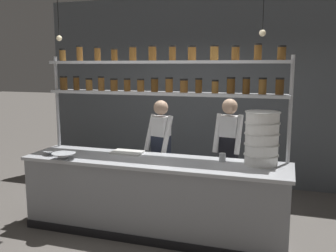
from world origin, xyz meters
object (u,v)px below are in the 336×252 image
object	(u,v)px
container_stack	(262,138)
prep_bowl_center_front	(52,153)
spice_shelf_unit	(164,80)
chef_left	(161,149)
chef_center	(229,150)
prep_bowl_near_left	(64,156)
cutting_board	(127,152)
serving_cup_front	(222,157)

from	to	relation	value
container_stack	prep_bowl_center_front	size ratio (longest dim) A/B	3.11
spice_shelf_unit	container_stack	size ratio (longest dim) A/B	5.07
chef_left	container_stack	world-z (taller)	chef_left
chef_center	prep_bowl_near_left	xyz separation A→B (m)	(-1.83, -1.07, 0.03)
spice_shelf_unit	chef_center	xyz separation A→B (m)	(0.77, 0.43, -0.93)
cutting_board	container_stack	bearing A→B (deg)	-1.59
chef_center	cutting_board	distance (m)	1.34
spice_shelf_unit	prep_bowl_center_front	bearing A→B (deg)	-160.27
chef_center	prep_bowl_near_left	distance (m)	2.12
chef_center	serving_cup_front	xyz separation A→B (m)	(0.02, -0.58, 0.04)
container_stack	cutting_board	size ratio (longest dim) A/B	1.54
prep_bowl_center_front	container_stack	bearing A→B (deg)	7.15
cutting_board	serving_cup_front	size ratio (longest dim) A/B	4.01
serving_cup_front	chef_left	bearing A→B (deg)	152.86
cutting_board	chef_center	bearing A→B (deg)	23.82
chef_center	prep_bowl_center_front	world-z (taller)	chef_center
prep_bowl_near_left	serving_cup_front	size ratio (longest dim) A/B	2.89
spice_shelf_unit	chef_center	size ratio (longest dim) A/B	1.93
chef_center	chef_left	bearing A→B (deg)	-167.28
cutting_board	prep_bowl_center_front	distance (m)	0.96
spice_shelf_unit	container_stack	distance (m)	1.39
chef_center	prep_bowl_near_left	bearing A→B (deg)	-143.07
chef_left	serving_cup_front	size ratio (longest dim) A/B	15.81
chef_left	prep_bowl_center_front	distance (m)	1.44
prep_bowl_near_left	serving_cup_front	distance (m)	1.91
cutting_board	prep_bowl_near_left	size ratio (longest dim) A/B	1.39
chef_left	prep_bowl_near_left	distance (m)	1.33
container_stack	spice_shelf_unit	bearing A→B (deg)	172.56
container_stack	serving_cup_front	size ratio (longest dim) A/B	6.17
container_stack	serving_cup_front	world-z (taller)	container_stack
cutting_board	prep_bowl_near_left	world-z (taller)	prep_bowl_near_left
prep_bowl_center_front	serving_cup_front	size ratio (longest dim) A/B	1.98
spice_shelf_unit	cutting_board	size ratio (longest dim) A/B	7.80
container_stack	prep_bowl_near_left	world-z (taller)	container_stack
prep_bowl_center_front	chef_center	bearing A→B (deg)	23.32
spice_shelf_unit	chef_left	world-z (taller)	spice_shelf_unit
spice_shelf_unit	chef_center	world-z (taller)	spice_shelf_unit
chef_center	cutting_board	bearing A→B (deg)	-149.54
cutting_board	serving_cup_front	world-z (taller)	serving_cup_front
prep_bowl_center_front	serving_cup_front	bearing A→B (deg)	8.90
chef_left	spice_shelf_unit	bearing A→B (deg)	-48.50
cutting_board	chef_left	bearing A→B (deg)	55.40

